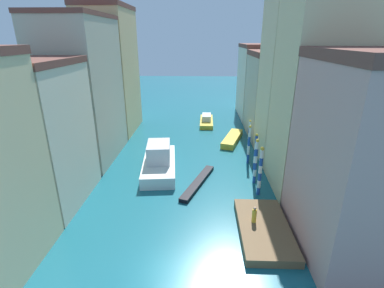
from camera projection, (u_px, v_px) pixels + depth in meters
ground_plane at (189, 143)px, 41.75m from camera, size 154.00×154.00×0.00m
building_left_1 at (39, 135)px, 25.09m from camera, size 6.92×8.97×13.08m
building_left_2 at (83, 90)px, 34.30m from camera, size 6.92×11.55×17.24m
building_left_3 at (111, 71)px, 44.60m from camera, size 6.92×10.59×19.23m
building_right_0 at (362, 159)px, 18.94m from camera, size 6.92×9.99×14.07m
building_right_1 at (317, 93)px, 26.37m from camera, size 6.92×7.91×19.56m
building_right_2 at (293, 77)px, 33.50m from camera, size 6.92×7.67×20.43m
building_right_3 at (272, 94)px, 43.48m from camera, size 6.92×10.71×12.84m
building_right_4 at (258, 81)px, 54.24m from camera, size 6.92×11.90×13.54m
waterfront_dock at (264, 229)px, 22.64m from camera, size 3.94×7.71×0.65m
person_on_dock at (254, 215)px, 22.73m from camera, size 0.36×0.36×1.41m
mooring_pole_0 at (260, 171)px, 27.28m from camera, size 0.39×0.39×5.10m
mooring_pole_1 at (256, 161)px, 29.62m from camera, size 0.36×0.36×4.98m
mooring_pole_2 at (255, 152)px, 32.73m from camera, size 0.32×0.32×4.48m
mooring_pole_3 at (249, 144)px, 34.33m from camera, size 0.32×0.32×4.90m
mooring_pole_4 at (249, 138)px, 36.69m from camera, size 0.28×0.28×4.87m
vaporetto_white at (159, 161)px, 32.90m from camera, size 4.54×9.70×3.38m
gondola_black at (198, 182)px, 30.11m from camera, size 3.59×7.87×0.41m
motorboat_0 at (206, 121)px, 51.03m from camera, size 2.35×7.50×1.70m
motorboat_1 at (232, 139)px, 42.41m from camera, size 3.97×7.66×0.85m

